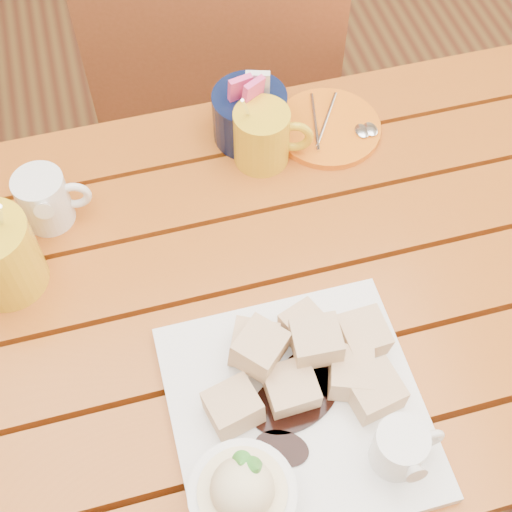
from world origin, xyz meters
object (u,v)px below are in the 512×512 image
object	(u,v)px
table	(244,365)
orange_saucer	(329,128)
chair_far	(223,73)
dessert_plate	(291,423)
coffee_mug_right	(263,136)

from	to	relation	value
table	orange_saucer	size ratio (longest dim) A/B	7.55
table	chair_far	world-z (taller)	chair_far
dessert_plate	chair_far	distance (m)	0.86
coffee_mug_right	orange_saucer	bearing A→B (deg)	29.38
table	dessert_plate	world-z (taller)	dessert_plate
coffee_mug_right	chair_far	distance (m)	0.48
table	coffee_mug_right	distance (m)	0.32
chair_far	table	bearing A→B (deg)	100.89
table	coffee_mug_right	xyz separation A→B (m)	(0.10, 0.27, 0.15)
coffee_mug_right	dessert_plate	bearing A→B (deg)	-85.40
coffee_mug_right	orange_saucer	distance (m)	0.12
dessert_plate	chair_far	size ratio (longest dim) A/B	0.29
table	chair_far	distance (m)	0.69
dessert_plate	chair_far	world-z (taller)	chair_far
coffee_mug_right	chair_far	world-z (taller)	chair_far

